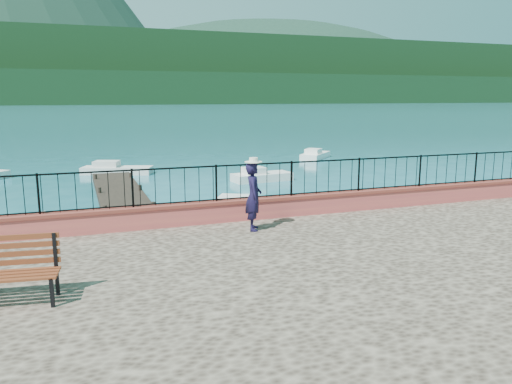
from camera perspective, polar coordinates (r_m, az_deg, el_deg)
ground at (r=10.82m, az=2.62°, el=-14.05°), size 2000.00×2000.00×0.00m
parapet at (r=13.65m, az=-3.30°, el=-2.13°), size 28.00×0.46×0.58m
railing at (r=13.50m, az=-3.33°, el=1.03°), size 27.00×0.05×0.95m
dock at (r=21.58m, az=-14.78°, el=-1.27°), size 2.00×16.00×0.30m
far_forest at (r=309.10m, az=-19.67°, el=11.09°), size 900.00×60.00×18.00m
foothills at (r=369.48m, az=-19.91°, el=12.96°), size 900.00×120.00×44.00m
companion_hill at (r=611.49m, az=1.50°, el=10.46°), size 448.00×384.00×180.00m
person at (r=12.60m, az=-0.29°, el=-0.52°), size 0.59×0.73×1.74m
hat at (r=12.45m, az=-0.29°, el=3.68°), size 0.44×0.44×0.12m
boat_0 at (r=17.80m, az=-22.74°, el=-3.49°), size 3.77×2.33×0.80m
boat_1 at (r=19.22m, az=-0.88°, el=-1.62°), size 3.69×2.83×0.80m
boat_2 at (r=27.29m, az=0.68°, el=2.12°), size 3.38×1.65×0.80m
boat_4 at (r=30.92m, az=-15.61°, el=2.75°), size 4.27×2.67×0.80m
boat_5 at (r=37.45m, az=6.80°, el=4.43°), size 3.27×3.27×0.80m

